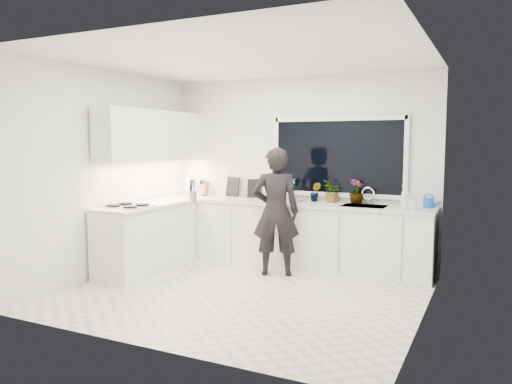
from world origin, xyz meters
The scene contains 25 objects.
floor centered at (0.00, 0.00, -0.01)m, with size 4.00×3.50×0.02m, color beige.
wall_back centered at (0.00, 1.76, 1.35)m, with size 4.00×0.02×2.70m, color white.
wall_left centered at (-2.01, 0.00, 1.35)m, with size 0.02×3.50×2.70m, color white.
wall_right centered at (2.01, 0.00, 1.35)m, with size 0.02×3.50×2.70m, color white.
ceiling centered at (0.00, 0.00, 2.71)m, with size 4.00×3.50×0.02m, color white.
window centered at (0.60, 1.73, 1.55)m, with size 1.80×0.02×1.00m, color black.
base_cabinets_back centered at (0.00, 1.45, 0.44)m, with size 3.92×0.58×0.88m, color white.
base_cabinets_left centered at (-1.67, 0.35, 0.44)m, with size 0.58×1.60×0.88m, color white.
countertop_back centered at (0.00, 1.44, 0.90)m, with size 3.94×0.62×0.04m, color silver.
countertop_left centered at (-1.67, 0.35, 0.90)m, with size 0.62×1.60×0.04m, color silver.
upper_cabinets centered at (-1.79, 0.70, 1.85)m, with size 0.34×2.10×0.70m, color white.
sink centered at (1.05, 1.45, 0.87)m, with size 0.58×0.42×0.14m, color silver.
faucet centered at (1.05, 1.65, 1.03)m, with size 0.03×0.03×0.22m, color silver.
stovetop centered at (-1.69, 0.00, 0.94)m, with size 0.56×0.48×0.03m, color black.
person centered at (0.02, 0.90, 0.85)m, with size 0.62×0.40×1.69m, color black.
pizza_tray centered at (-0.04, 1.42, 0.94)m, with size 0.43×0.32×0.03m, color #B2B1B6.
pizza centered at (-0.04, 1.42, 0.95)m, with size 0.39×0.28×0.01m, color red.
watering_can centered at (1.84, 1.61, 0.98)m, with size 0.14×0.14×0.13m, color blue.
paper_towel_roll centered at (-1.76, 1.55, 1.05)m, with size 0.11×0.11×0.26m, color white.
knife_block centered at (-1.52, 1.59, 1.03)m, with size 0.13×0.10×0.22m, color brown.
utensil_crock centered at (-1.21, 0.80, 1.00)m, with size 0.13×0.13×0.16m, color silver.
picture_frame_large centered at (-0.68, 1.69, 1.06)m, with size 0.22×0.02×0.28m, color black.
picture_frame_small centered at (-1.06, 1.69, 1.07)m, with size 0.25×0.02×0.30m, color black.
herb_plants centered at (0.55, 1.61, 1.08)m, with size 1.18×0.35×0.34m.
soap_bottles centered at (1.62, 1.30, 1.06)m, with size 0.22×0.17×0.31m.
Camera 1 is at (2.61, -5.06, 1.76)m, focal length 35.00 mm.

